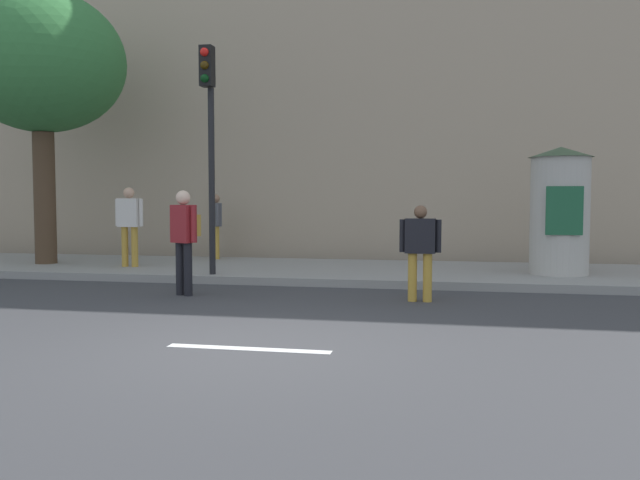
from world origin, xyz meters
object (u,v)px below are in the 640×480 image
(traffic_light, at_px, (209,122))
(poster_column, at_px, (560,210))
(pedestrian_in_dark_shirt, at_px, (129,220))
(street_tree, at_px, (41,64))
(pedestrian_with_backpack, at_px, (420,244))
(pedestrian_in_light_jacket, at_px, (185,233))
(pedestrian_near_pole, at_px, (216,221))

(traffic_light, height_order, poster_column, traffic_light)
(pedestrian_in_dark_shirt, bearing_deg, street_tree, 172.07)
(poster_column, height_order, pedestrian_with_backpack, poster_column)
(poster_column, xyz_separation_m, pedestrian_in_light_jacket, (-6.36, -3.11, -0.36))
(street_tree, bearing_deg, pedestrian_in_dark_shirt, -7.93)
(traffic_light, distance_m, pedestrian_near_pole, 3.98)
(poster_column, distance_m, pedestrian_with_backpack, 3.94)
(pedestrian_near_pole, relative_size, pedestrian_in_dark_shirt, 0.92)
(traffic_light, xyz_separation_m, pedestrian_with_backpack, (4.04, -1.54, -2.15))
(street_tree, bearing_deg, pedestrian_in_light_jacket, -33.52)
(poster_column, relative_size, pedestrian_in_dark_shirt, 1.44)
(poster_column, relative_size, pedestrian_near_pole, 1.56)
(pedestrian_with_backpack, bearing_deg, poster_column, 50.22)
(pedestrian_in_light_jacket, xyz_separation_m, pedestrian_with_backpack, (3.86, 0.11, -0.14))
(street_tree, bearing_deg, traffic_light, -17.57)
(pedestrian_with_backpack, bearing_deg, pedestrian_in_light_jacket, -178.36)
(poster_column, xyz_separation_m, street_tree, (-10.98, -0.05, 3.20))
(pedestrian_in_light_jacket, distance_m, pedestrian_with_backpack, 3.86)
(traffic_light, xyz_separation_m, street_tree, (-4.44, 1.41, 1.55))
(street_tree, bearing_deg, pedestrian_near_pole, 29.23)
(poster_column, xyz_separation_m, pedestrian_in_dark_shirt, (-8.78, -0.36, -0.24))
(pedestrian_with_backpack, distance_m, pedestrian_in_dark_shirt, 6.81)
(traffic_light, relative_size, pedestrian_with_backpack, 2.86)
(pedestrian_in_dark_shirt, bearing_deg, traffic_light, -26.17)
(pedestrian_near_pole, bearing_deg, pedestrian_in_light_jacket, -75.37)
(pedestrian_with_backpack, bearing_deg, pedestrian_near_pole, 136.89)
(pedestrian_near_pole, bearing_deg, pedestrian_in_dark_shirt, -117.55)
(traffic_light, xyz_separation_m, pedestrian_in_dark_shirt, (-2.24, 1.10, -1.89))
(poster_column, bearing_deg, street_tree, -179.73)
(poster_column, distance_m, street_tree, 11.43)
(pedestrian_with_backpack, bearing_deg, traffic_light, 159.08)
(pedestrian_in_light_jacket, bearing_deg, street_tree, 146.48)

